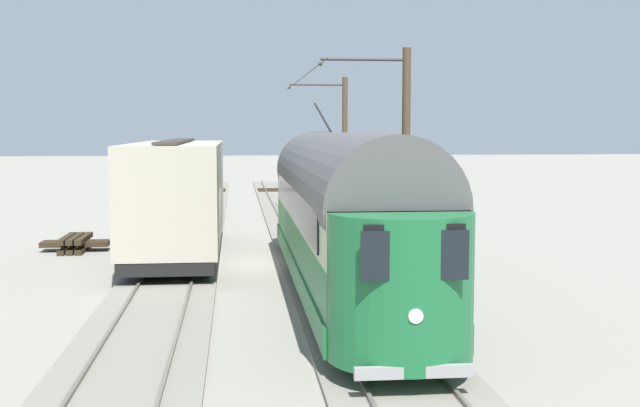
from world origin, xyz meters
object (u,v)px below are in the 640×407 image
(vintage_streetcar, at_px, (341,209))
(catenary_pole_foreground, at_px, (343,142))
(boxcar_adjacent, at_px, (178,195))
(catenary_pole_mid_near, at_px, (403,149))
(track_end_bumper, at_px, (194,215))
(spare_tie_stack, at_px, (76,243))

(vintage_streetcar, distance_m, catenary_pole_foreground, 20.77)
(boxcar_adjacent, relative_size, catenary_pole_mid_near, 1.57)
(vintage_streetcar, xyz_separation_m, track_end_bumper, (4.76, -16.54, -1.86))
(track_end_bumper, bearing_deg, catenary_pole_foreground, -152.17)
(boxcar_adjacent, bearing_deg, catenary_pole_mid_near, 171.30)
(boxcar_adjacent, xyz_separation_m, track_end_bumper, (-0.00, -10.05, -1.76))
(spare_tie_stack, bearing_deg, track_end_bumper, -115.27)
(spare_tie_stack, bearing_deg, boxcar_adjacent, 153.09)
(catenary_pole_mid_near, height_order, track_end_bumper, catenary_pole_mid_near)
(spare_tie_stack, xyz_separation_m, track_end_bumper, (-3.83, -8.11, 0.13))
(boxcar_adjacent, bearing_deg, track_end_bumper, -90.02)
(spare_tie_stack, distance_m, track_end_bumper, 8.96)
(spare_tie_stack, height_order, track_end_bumper, track_end_bumper)
(vintage_streetcar, distance_m, spare_tie_stack, 12.20)
(catenary_pole_foreground, bearing_deg, catenary_pole_mid_near, 90.00)
(vintage_streetcar, bearing_deg, track_end_bumper, -73.93)
(vintage_streetcar, height_order, boxcar_adjacent, vintage_streetcar)
(catenary_pole_foreground, relative_size, catenary_pole_mid_near, 1.00)
(catenary_pole_foreground, distance_m, catenary_pole_mid_near, 15.19)
(catenary_pole_mid_near, height_order, spare_tie_stack, catenary_pole_mid_near)
(vintage_streetcar, height_order, track_end_bumper, vintage_streetcar)
(catenary_pole_foreground, xyz_separation_m, catenary_pole_mid_near, (0.00, 15.19, 0.00))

